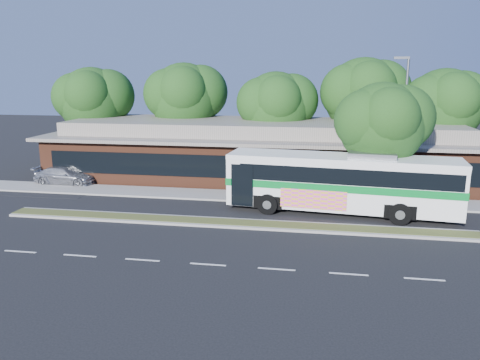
{
  "coord_description": "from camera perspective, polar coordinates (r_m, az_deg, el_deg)",
  "views": [
    {
      "loc": [
        4.55,
        -23.52,
        8.19
      ],
      "look_at": [
        0.1,
        2.84,
        2.0
      ],
      "focal_mm": 35.0,
      "sensor_mm": 36.0,
      "label": 1
    }
  ],
  "objects": [
    {
      "name": "tree_bg_c",
      "position": [
        38.87,
        4.99,
        9.16
      ],
      "size": [
        6.24,
        5.6,
        8.26
      ],
      "color": "black",
      "rests_on": "ground"
    },
    {
      "name": "transit_bus",
      "position": [
        28.02,
        12.36,
        0.15
      ],
      "size": [
        13.55,
        4.25,
        3.75
      ],
      "rotation": [
        0.0,
        0.0,
        -0.1
      ],
      "color": "white",
      "rests_on": "ground"
    },
    {
      "name": "tree_bg_b",
      "position": [
        41.24,
        -6.16,
        10.12
      ],
      "size": [
        6.69,
        6.0,
        9.0
      ],
      "color": "black",
      "rests_on": "ground"
    },
    {
      "name": "parking_lot",
      "position": [
        41.21,
        -23.83,
        0.45
      ],
      "size": [
        14.0,
        12.0,
        0.01
      ],
      "primitive_type": "cube",
      "color": "black",
      "rests_on": "ground"
    },
    {
      "name": "plaza_building",
      "position": [
        37.28,
        2.46,
        3.67
      ],
      "size": [
        33.2,
        11.2,
        4.45
      ],
      "color": "#5D2E1D",
      "rests_on": "ground"
    },
    {
      "name": "lamp_post",
      "position": [
        30.12,
        19.22,
        6.05
      ],
      "size": [
        0.93,
        0.18,
        9.07
      ],
      "color": "slate",
      "rests_on": "ground"
    },
    {
      "name": "tree_bg_a",
      "position": [
        43.19,
        -16.95,
        9.4
      ],
      "size": [
        6.47,
        5.8,
        8.63
      ],
      "color": "black",
      "rests_on": "ground"
    },
    {
      "name": "sedan",
      "position": [
        37.13,
        -20.51,
        0.51
      ],
      "size": [
        4.64,
        1.93,
        1.34
      ],
      "primitive_type": "imported",
      "rotation": [
        0.0,
        0.0,
        1.56
      ],
      "color": "#A4A5AB",
      "rests_on": "ground"
    },
    {
      "name": "tree_bg_e",
      "position": [
        39.97,
        24.14,
        8.41
      ],
      "size": [
        6.47,
        5.8,
        8.5
      ],
      "color": "black",
      "rests_on": "ground"
    },
    {
      "name": "sidewalk_tree",
      "position": [
        29.37,
        17.58,
        6.66
      ],
      "size": [
        5.63,
        5.05,
        7.64
      ],
      "color": "black",
      "rests_on": "ground"
    },
    {
      "name": "tree_bg_d",
      "position": [
        39.9,
        15.43,
        10.03
      ],
      "size": [
        6.91,
        6.2,
        9.37
      ],
      "color": "black",
      "rests_on": "ground"
    },
    {
      "name": "sidewalk",
      "position": [
        31.33,
        0.91,
        -2.0
      ],
      "size": [
        44.0,
        2.6,
        0.12
      ],
      "primitive_type": "cube",
      "color": "gray",
      "rests_on": "ground"
    },
    {
      "name": "ground",
      "position": [
        25.31,
        -1.29,
        -5.84
      ],
      "size": [
        120.0,
        120.0,
        0.0
      ],
      "primitive_type": "plane",
      "color": "black",
      "rests_on": "ground"
    },
    {
      "name": "median_strip",
      "position": [
        25.85,
        -1.04,
        -5.26
      ],
      "size": [
        26.0,
        1.1,
        0.15
      ],
      "primitive_type": "cube",
      "color": "#3D4B20",
      "rests_on": "ground"
    }
  ]
}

